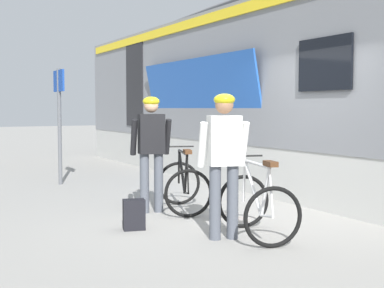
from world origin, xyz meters
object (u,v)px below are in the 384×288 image
Objects in this scene: bicycle_near_white at (257,205)px; bicycle_far_black at (183,185)px; cyclist_near_in_white at (224,153)px; cyclist_far_in_dark at (151,143)px; backpack_on_platform at (134,215)px; platform_sign_post at (59,106)px; water_bottle_near_the_bikes at (235,209)px.

bicycle_near_white is 1.89m from bicycle_far_black.
cyclist_far_in_dark is at bearing 92.42° from cyclist_near_in_white.
backpack_on_platform is (-1.16, -0.78, -0.20)m from bicycle_far_black.
cyclist_near_in_white is 0.73× the size of platform_sign_post.
bicycle_near_white is 1.62m from backpack_on_platform.
cyclist_near_in_white is 1.44× the size of bicycle_near_white.
bicycle_far_black reaches higher than backpack_on_platform.
backpack_on_platform is at bearing 179.80° from water_bottle_near_the_bikes.
bicycle_far_black is (0.48, -0.14, -0.65)m from cyclist_far_in_dark.
water_bottle_near_the_bikes is (0.90, -0.93, -0.94)m from cyclist_far_in_dark.
cyclist_near_in_white is 1.41× the size of bicycle_far_black.
cyclist_near_in_white is at bearing -102.68° from bicycle_far_black.
bicycle_near_white is at bearing -110.92° from water_bottle_near_the_bikes.
bicycle_near_white is (0.48, -2.03, -0.65)m from cyclist_far_in_dark.
backpack_on_platform is (-0.76, 0.98, -0.85)m from cyclist_near_in_white.
bicycle_far_black is at bearing -76.35° from platform_sign_post.
water_bottle_near_the_bikes is at bearing -61.40° from bicycle_far_black.
backpack_on_platform is at bearing -146.02° from bicycle_far_black.
cyclist_near_in_white is at bearing -130.32° from water_bottle_near_the_bikes.
water_bottle_near_the_bikes is (1.59, -0.01, -0.08)m from backpack_on_platform.
cyclist_far_in_dark is 1.60m from water_bottle_near_the_bikes.
backpack_on_platform is 1.59m from water_bottle_near_the_bikes.
platform_sign_post is (-0.90, 3.72, 1.22)m from bicycle_far_black.
water_bottle_near_the_bikes is (0.82, 0.97, -0.94)m from cyclist_near_in_white.
cyclist_far_in_dark reaches higher than water_bottle_near_the_bikes.
water_bottle_near_the_bikes is at bearing 15.04° from backpack_on_platform.
backpack_on_platform is at bearing -126.57° from cyclist_far_in_dark.
bicycle_near_white and bicycle_far_black have the same top height.
bicycle_far_black is 0.52× the size of platform_sign_post.
bicycle_near_white is 3.06× the size of backpack_on_platform.
cyclist_near_in_white and cyclist_far_in_dark have the same top height.
cyclist_far_in_dark is (-0.08, 1.90, 0.00)m from cyclist_near_in_white.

